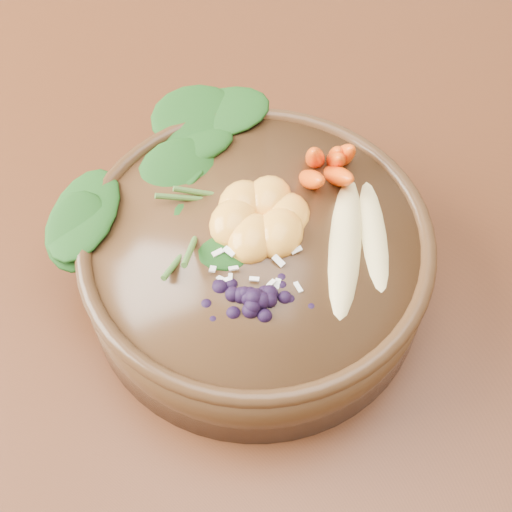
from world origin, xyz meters
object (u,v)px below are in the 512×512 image
at_px(stoneware_bowl, 256,263).
at_px(blueberry_pile, 254,287).
at_px(kale_heap, 208,160).
at_px(banana_halves, 362,229).
at_px(carrot_cluster, 327,136).
at_px(mandarin_cluster, 260,207).
at_px(dining_table, 494,317).

xyz_separation_m(stoneware_bowl, blueberry_pile, (0.02, -0.05, 0.05)).
bearing_deg(kale_heap, blueberry_pile, -53.79).
height_order(kale_heap, banana_halves, kale_heap).
distance_m(kale_heap, carrot_cluster, 0.09).
bearing_deg(blueberry_pile, carrot_cluster, 84.86).
bearing_deg(blueberry_pile, stoneware_bowl, 107.27).
height_order(kale_heap, mandarin_cluster, kale_heap).
relative_size(kale_heap, mandarin_cluster, 2.07).
bearing_deg(stoneware_bowl, kale_heap, 141.27).
relative_size(stoneware_bowl, blueberry_pile, 2.16).
distance_m(stoneware_bowl, banana_halves, 0.09).
bearing_deg(stoneware_bowl, blueberry_pile, -72.73).
bearing_deg(carrot_cluster, banana_halves, -66.94).
distance_m(stoneware_bowl, kale_heap, 0.08).
distance_m(carrot_cluster, banana_halves, 0.07).
bearing_deg(carrot_cluster, blueberry_pile, -109.55).
bearing_deg(banana_halves, blueberry_pile, -141.51).
distance_m(kale_heap, mandarin_cluster, 0.06).
xyz_separation_m(dining_table, banana_halves, (-0.13, -0.07, 0.17)).
relative_size(mandarin_cluster, blueberry_pile, 0.69).
bearing_deg(blueberry_pile, kale_heap, 126.21).
bearing_deg(stoneware_bowl, carrot_cluster, 70.71).
xyz_separation_m(banana_halves, mandarin_cluster, (-0.07, -0.01, 0.00)).
bearing_deg(mandarin_cluster, blueberry_pile, -74.86).
distance_m(stoneware_bowl, blueberry_pile, 0.07).
xyz_separation_m(carrot_cluster, mandarin_cluster, (-0.03, -0.06, -0.02)).
bearing_deg(kale_heap, stoneware_bowl, -38.73).
bearing_deg(dining_table, kale_heap, -168.02).
distance_m(dining_table, blueberry_pile, 0.29).
relative_size(dining_table, carrot_cluster, 22.84).
bearing_deg(blueberry_pile, dining_table, 38.26).
relative_size(stoneware_bowl, banana_halves, 1.72).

